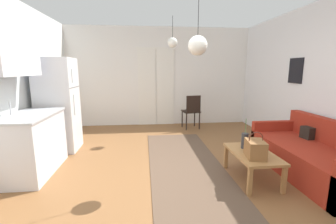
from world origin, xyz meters
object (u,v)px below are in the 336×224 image
Objects in this scene: refrigerator at (58,105)px; accent_chair at (192,110)px; coffee_table at (252,156)px; couch at (315,157)px; handbag at (255,149)px; pendant_lamp_far at (173,43)px; pendant_lamp_near at (198,45)px; bamboo_vase at (245,141)px.

accent_chair is (2.85, 1.28, -0.37)m from refrigerator.
refrigerator is (-3.12, 1.56, 0.53)m from coffee_table.
couch is 5.56× the size of handbag.
pendant_lamp_far reaches higher than couch.
pendant_lamp_near is 2.09m from pendant_lamp_far.
bamboo_vase is 2.67m from accent_chair.
handbag is 0.39× the size of accent_chair.
pendant_lamp_far reaches higher than refrigerator.
pendant_lamp_near is at bearing -177.02° from bamboo_vase.
handbag is 0.53× the size of pendant_lamp_far.
refrigerator is at bearing 159.92° from couch.
accent_chair is (-0.22, 2.66, -0.01)m from bamboo_vase.
refrigerator is 1.85× the size of pendant_lamp_near.
accent_chair reaches higher than handbag.
refrigerator reaches higher than couch.
couch is 3.40m from pendant_lamp_far.
coffee_table is 1.01× the size of accent_chair.
accent_chair reaches higher than couch.
bamboo_vase is 2.72m from pendant_lamp_far.
coffee_table is at bearing 71.46° from handbag.
couch is 3.07m from accent_chair.
bamboo_vase is 0.67× the size of pendant_lamp_far.
refrigerator is at bearing 155.77° from bamboo_vase.
coffee_table is 2.01× the size of bamboo_vase.
handbag is 1.55m from pendant_lamp_near.
coffee_table is 0.51× the size of refrigerator.
couch is 2.40m from pendant_lamp_near.
couch is at bearing 3.19° from coffee_table.
coffee_table is 1.70m from pendant_lamp_near.
couch is at bearing -20.08° from refrigerator.
pendant_lamp_near is at bearing 177.31° from couch.
couch is 1.10× the size of refrigerator.
bamboo_vase is at bearing 87.12° from handbag.
bamboo_vase is at bearing -68.18° from pendant_lamp_far.
handbag is 3.02m from accent_chair.
pendant_lamp_near and pendant_lamp_far have the same top height.
accent_chair is 0.94× the size of pendant_lamp_near.
pendant_lamp_near is (-0.73, 0.31, 1.33)m from handbag.
pendant_lamp_near reaches higher than coffee_table.
bamboo_vase reaches higher than handbag.
couch reaches higher than handbag.
bamboo_vase is 1.28× the size of handbag.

